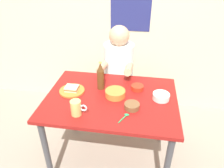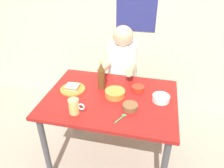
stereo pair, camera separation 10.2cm
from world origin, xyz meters
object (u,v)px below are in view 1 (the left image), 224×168
object	(u,v)px
beer_bottle	(101,77)
person_seated	(119,63)
stool	(118,94)
plate_orange	(72,91)
dining_table	(111,106)
sandwich	(72,88)
soup_bowl_orange	(115,93)
beer_mug	(76,108)

from	to	relation	value
beer_bottle	person_seated	bearing A→B (deg)	79.16
stool	plate_orange	distance (m)	0.79
dining_table	person_seated	bearing A→B (deg)	91.73
person_seated	beer_bottle	world-z (taller)	person_seated
sandwich	soup_bowl_orange	distance (m)	0.39
person_seated	soup_bowl_orange	world-z (taller)	person_seated
dining_table	beer_mug	xyz separation A→B (m)	(-0.22, -0.26, 0.15)
stool	beer_bottle	distance (m)	0.72
stool	sandwich	xyz separation A→B (m)	(-0.33, -0.60, 0.42)
dining_table	stool	size ratio (longest dim) A/B	2.44
stool	beer_bottle	xyz separation A→B (m)	(-0.09, -0.50, 0.51)
plate_orange	person_seated	bearing A→B (deg)	60.19
stool	dining_table	bearing A→B (deg)	-88.30
beer_mug	beer_bottle	xyz separation A→B (m)	(0.10, 0.39, 0.06)
dining_table	person_seated	world-z (taller)	person_seated
plate_orange	dining_table	bearing A→B (deg)	-5.58
beer_mug	person_seated	bearing A→B (deg)	77.28
dining_table	beer_mug	distance (m)	0.37
stool	beer_bottle	world-z (taller)	beer_bottle
plate_orange	sandwich	world-z (taller)	sandwich
sandwich	beer_mug	xyz separation A→B (m)	(0.14, -0.30, 0.03)
beer_bottle	plate_orange	bearing A→B (deg)	-159.11
dining_table	person_seated	size ratio (longest dim) A/B	1.53
sandwich	beer_bottle	size ratio (longest dim) A/B	0.42
plate_orange	beer_bottle	size ratio (longest dim) A/B	0.84
plate_orange	sandwich	distance (m)	0.02
beer_bottle	sandwich	bearing A→B (deg)	-159.11
dining_table	beer_bottle	xyz separation A→B (m)	(-0.11, 0.13, 0.21)
person_seated	plate_orange	size ratio (longest dim) A/B	3.27
beer_mug	plate_orange	bearing A→B (deg)	114.54
stool	soup_bowl_orange	world-z (taller)	soup_bowl_orange
person_seated	soup_bowl_orange	size ratio (longest dim) A/B	4.23
person_seated	beer_bottle	distance (m)	0.51
plate_orange	soup_bowl_orange	bearing A→B (deg)	-1.62
person_seated	sandwich	bearing A→B (deg)	-119.81
sandwich	beer_mug	distance (m)	0.33
person_seated	beer_mug	distance (m)	0.90
beer_bottle	soup_bowl_orange	xyz separation A→B (m)	(0.15, -0.10, -0.09)
beer_mug	soup_bowl_orange	distance (m)	0.38
plate_orange	beer_mug	xyz separation A→B (m)	(0.14, -0.30, 0.05)
plate_orange	soup_bowl_orange	world-z (taller)	soup_bowl_orange
soup_bowl_orange	dining_table	bearing A→B (deg)	-143.79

